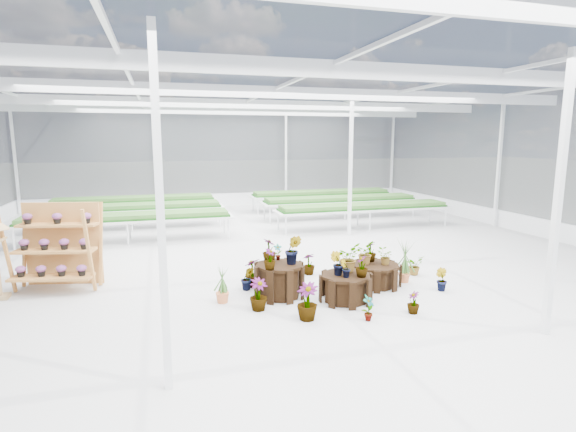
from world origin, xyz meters
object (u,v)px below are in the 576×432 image
object	(u,v)px
plinth_tall	(279,280)
plinth_mid	(346,288)
plinth_low	(375,275)
shelf_rack	(56,248)

from	to	relation	value
plinth_tall	plinth_mid	bearing A→B (deg)	-26.57
plinth_tall	plinth_low	bearing A→B (deg)	2.60
plinth_low	shelf_rack	bearing A→B (deg)	166.24
plinth_low	plinth_tall	bearing A→B (deg)	-177.40
plinth_tall	shelf_rack	size ratio (longest dim) A/B	0.55
plinth_low	shelf_rack	distance (m)	6.83
plinth_mid	plinth_low	size ratio (longest dim) A/B	0.96
shelf_rack	plinth_low	bearing A→B (deg)	-1.64
plinth_tall	plinth_low	world-z (taller)	plinth_tall
plinth_tall	plinth_mid	size ratio (longest dim) A/B	0.97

